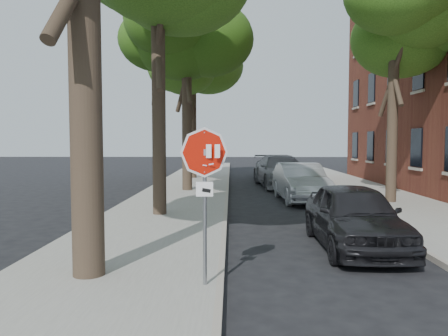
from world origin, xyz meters
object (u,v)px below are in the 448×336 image
(tree_mid_b, at_px, (186,26))
(car_b, at_px, (300,182))
(car_c, at_px, (281,171))
(car_d, at_px, (273,167))
(car_a, at_px, (354,216))
(tree_far, at_px, (193,67))
(stop_sign, at_px, (205,175))
(tree_right, at_px, (393,18))

(tree_mid_b, relative_size, car_b, 2.17)
(car_c, relative_size, car_d, 1.16)
(car_a, bearing_deg, tree_mid_b, 114.46)
(car_a, relative_size, car_c, 0.75)
(tree_mid_b, bearing_deg, car_c, 26.27)
(tree_far, bearing_deg, car_b, -62.52)
(stop_sign, height_order, car_a, stop_sign)
(stop_sign, xyz_separation_m, tree_far, (-2.02, 21.14, 5.26))
(tree_far, bearing_deg, car_d, 12.90)
(tree_right, bearing_deg, stop_sign, -123.38)
(tree_far, distance_m, car_c, 9.38)
(tree_mid_b, height_order, car_c, tree_mid_b)
(stop_sign, xyz_separation_m, car_a, (3.30, 3.03, -1.19))
(stop_sign, xyz_separation_m, car_b, (3.30, 10.90, -1.16))
(car_b, relative_size, car_c, 0.81)
(tree_mid_b, bearing_deg, stop_sign, -83.05)
(car_b, bearing_deg, tree_far, 114.48)
(car_b, distance_m, car_c, 5.64)
(car_b, height_order, car_d, car_b)
(car_a, height_order, car_b, car_b)
(car_a, relative_size, car_b, 0.93)
(tree_far, bearing_deg, tree_mid_b, -87.56)
(tree_right, bearing_deg, car_d, 105.56)
(car_c, bearing_deg, car_d, 83.23)
(tree_right, relative_size, car_d, 1.83)
(tree_mid_b, xyz_separation_m, tree_far, (-0.30, 6.99, -0.78))
(tree_right, xyz_separation_m, car_d, (-3.40, 12.21, -6.50))
(tree_far, height_order, car_b, tree_far)
(car_a, distance_m, car_d, 19.32)
(tree_mid_b, height_order, car_d, tree_mid_b)
(tree_far, xyz_separation_m, tree_right, (8.70, -11.00, 0.00))
(car_b, xyz_separation_m, car_d, (-0.02, 11.45, -0.08))
(tree_right, bearing_deg, car_a, -115.43)
(tree_far, distance_m, car_b, 13.20)
(car_c, bearing_deg, stop_sign, -106.01)
(tree_mid_b, distance_m, car_a, 14.19)
(stop_sign, distance_m, tree_right, 13.23)
(car_b, xyz_separation_m, car_c, (-0.17, 5.64, 0.07))
(car_a, height_order, car_d, car_a)
(tree_right, distance_m, car_c, 9.70)
(tree_right, xyz_separation_m, car_a, (-3.38, -7.11, -6.46))
(tree_mid_b, bearing_deg, car_d, 58.63)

